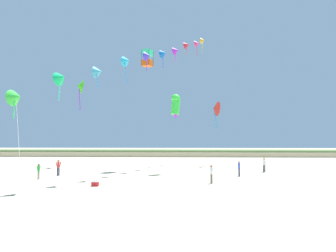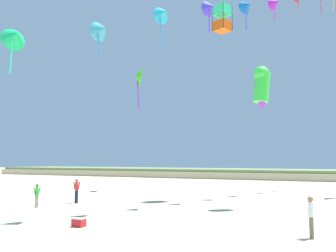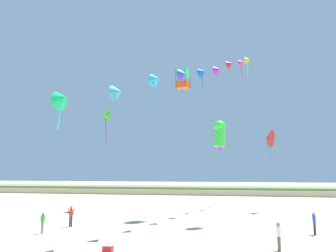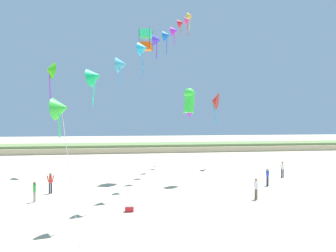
% 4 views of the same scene
% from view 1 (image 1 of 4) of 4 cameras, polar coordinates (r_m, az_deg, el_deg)
% --- Properties ---
extents(ground_plane, '(240.00, 240.00, 0.00)m').
position_cam_1_polar(ground_plane, '(23.48, -5.98, -12.14)').
color(ground_plane, beige).
extents(dune_ridge, '(120.00, 10.54, 1.51)m').
position_cam_1_polar(dune_ridge, '(72.04, -0.21, -5.14)').
color(dune_ridge, '#BFAE8B').
rests_on(dune_ridge, ground).
extents(person_near_left, '(0.59, 0.31, 1.72)m').
position_cam_1_polar(person_near_left, '(37.86, 17.84, -6.89)').
color(person_near_left, '#282D4C').
rests_on(person_near_left, ground).
extents(person_near_right, '(0.29, 0.56, 1.65)m').
position_cam_1_polar(person_near_right, '(27.15, 8.27, -8.81)').
color(person_near_right, '#726656').
rests_on(person_near_right, ground).
extents(person_mid_center, '(0.61, 0.24, 1.74)m').
position_cam_1_polar(person_mid_center, '(34.72, -20.16, -7.23)').
color(person_mid_center, '#282D4C').
rests_on(person_mid_center, ground).
extents(person_far_left, '(0.21, 0.54, 1.53)m').
position_cam_1_polar(person_far_left, '(32.25, -23.43, -7.76)').
color(person_far_left, gray).
rests_on(person_far_left, ground).
extents(person_far_right, '(0.23, 0.58, 1.65)m').
position_cam_1_polar(person_far_right, '(32.75, 13.39, -7.70)').
color(person_far_right, '#282D4C').
rests_on(person_far_right, ground).
extents(kite_banner_string, '(16.02, 36.30, 22.61)m').
position_cam_1_polar(kite_banner_string, '(38.20, -2.58, 13.35)').
color(kite_banner_string, green).
extents(large_kite_low_lead, '(1.84, 2.18, 4.56)m').
position_cam_1_polar(large_kite_low_lead, '(46.52, -16.44, 7.26)').
color(large_kite_low_lead, '#40D61A').
extents(large_kite_mid_trail, '(1.54, 1.55, 2.91)m').
position_cam_1_polar(large_kite_mid_trail, '(35.33, 1.46, 3.97)').
color(large_kite_mid_trail, '#39ED41').
extents(large_kite_high_solo, '(1.94, 2.44, 4.27)m').
position_cam_1_polar(large_kite_high_solo, '(46.10, 9.03, 3.28)').
color(large_kite_high_solo, red).
extents(large_kite_outer_drift, '(1.55, 1.55, 2.16)m').
position_cam_1_polar(large_kite_outer_drift, '(40.79, -3.97, 12.76)').
color(large_kite_outer_drift, '#E1530E').
extents(beach_cooler, '(0.58, 0.41, 0.46)m').
position_cam_1_polar(beach_cooler, '(26.17, -13.70, -10.62)').
color(beach_cooler, red).
rests_on(beach_cooler, ground).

